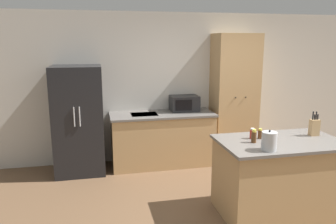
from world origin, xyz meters
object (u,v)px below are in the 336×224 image
Objects in this scene: pantry_cabinet at (234,97)px; knife_block at (314,127)px; microwave at (184,103)px; kettle at (269,141)px; refrigerator at (79,120)px; spice_bottle_amber_oil at (260,134)px; spice_bottle_tall_dark at (254,136)px; spice_bottle_short_red at (252,134)px.

knife_block is (0.27, -1.89, -0.08)m from pantry_cabinet.
kettle is at bearing -82.30° from microwave.
microwave is (-0.91, 0.06, -0.08)m from pantry_cabinet.
pantry_cabinet reaches higher than refrigerator.
spice_bottle_amber_oil is at bearing -104.03° from pantry_cabinet.
refrigerator is at bearing 141.76° from spice_bottle_amber_oil.
refrigerator is 2.83m from spice_bottle_tall_dark.
spice_bottle_short_red is at bearing -79.62° from microwave.
kettle is at bearing -105.78° from spice_bottle_amber_oil.
refrigerator is 2.77m from spice_bottle_short_red.
kettle is (-0.12, -0.43, 0.05)m from spice_bottle_amber_oil.
refrigerator reaches higher than spice_bottle_short_red.
knife_block is 2.50× the size of spice_bottle_amber_oil.
refrigerator is 3.06m from kettle.
knife_block is 0.73m from spice_bottle_amber_oil.
spice_bottle_tall_dark reaches higher than spice_bottle_short_red.
knife_block is 0.95m from kettle.
pantry_cabinet is (2.71, 0.10, 0.25)m from refrigerator.
spice_bottle_short_red is (2.15, -1.75, 0.13)m from refrigerator.
kettle is (-0.85, -0.41, -0.01)m from knife_block.
pantry_cabinet is 1.93m from spice_bottle_amber_oil.
microwave is 2.08m from spice_bottle_tall_dark.
pantry_cabinet reaches higher than microwave.
kettle is (-0.59, -2.30, -0.08)m from pantry_cabinet.
refrigerator is at bearing -177.89° from pantry_cabinet.
knife_block reaches higher than spice_bottle_short_red.
spice_bottle_short_red is at bearing -106.84° from pantry_cabinet.
refrigerator is at bearing -174.85° from microwave.
pantry_cabinet is at bearing 75.97° from spice_bottle_amber_oil.
refrigerator is 1.82m from microwave.
pantry_cabinet is 17.18× the size of spice_bottle_short_red.
pantry_cabinet is 4.63× the size of microwave.
microwave reaches higher than spice_bottle_short_red.
pantry_cabinet is at bearing 73.16° from spice_bottle_short_red.
kettle is at bearing -154.45° from knife_block.
spice_bottle_tall_dark is at bearing -172.90° from knife_block.
refrigerator is at bearing 137.77° from spice_bottle_tall_dark.
spice_bottle_tall_dark is 0.68× the size of kettle.
pantry_cabinet is at bearing 75.63° from kettle.
spice_bottle_short_red is at bearing 69.52° from spice_bottle_tall_dark.
refrigerator is 13.82× the size of spice_bottle_amber_oil.
spice_bottle_short_red is at bearing 166.50° from spice_bottle_amber_oil.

